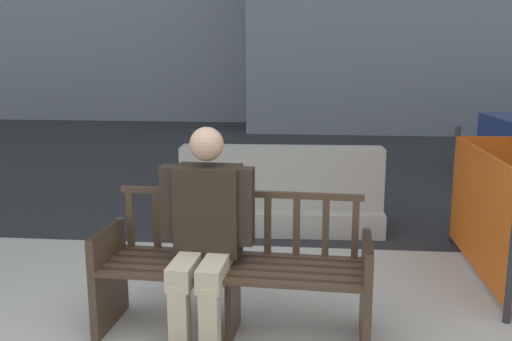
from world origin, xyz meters
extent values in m
cube|color=#28282B|center=(0.00, 8.70, 0.00)|extent=(120.00, 12.00, 0.01)
cube|color=#473323|center=(-0.73, 1.06, 0.33)|extent=(0.08, 0.51, 0.66)
cube|color=#473323|center=(0.91, 0.98, 0.33)|extent=(0.08, 0.51, 0.66)
cube|color=#473323|center=(0.09, 1.02, 0.22)|extent=(0.06, 0.33, 0.45)
cube|color=#473323|center=(0.07, 0.79, 0.45)|extent=(1.60, 0.16, 0.02)
cube|color=#473323|center=(0.08, 0.91, 0.45)|extent=(1.60, 0.16, 0.02)
cube|color=#473323|center=(0.09, 1.02, 0.45)|extent=(1.60, 0.16, 0.02)
cube|color=#473323|center=(0.09, 1.14, 0.45)|extent=(1.60, 0.16, 0.02)
cube|color=#473323|center=(0.10, 1.25, 0.45)|extent=(1.60, 0.16, 0.02)
cube|color=#473323|center=(0.10, 1.26, 0.86)|extent=(1.60, 0.12, 0.04)
cube|color=#473323|center=(-0.65, 1.30, 0.65)|extent=(0.05, 0.03, 0.38)
cube|color=#473323|center=(-0.46, 1.29, 0.65)|extent=(0.05, 0.03, 0.38)
cube|color=#473323|center=(-0.27, 1.28, 0.65)|extent=(0.05, 0.03, 0.38)
cube|color=#473323|center=(-0.09, 1.27, 0.65)|extent=(0.05, 0.03, 0.38)
cube|color=#473323|center=(0.10, 1.26, 0.65)|extent=(0.05, 0.03, 0.38)
cube|color=#473323|center=(0.29, 1.25, 0.65)|extent=(0.05, 0.03, 0.38)
cube|color=#473323|center=(0.47, 1.24, 0.65)|extent=(0.05, 0.03, 0.38)
cube|color=#473323|center=(0.66, 1.23, 0.65)|extent=(0.05, 0.03, 0.38)
cube|color=#473323|center=(0.85, 1.22, 0.65)|extent=(0.05, 0.03, 0.38)
cube|color=#473323|center=(-0.73, 1.05, 0.65)|extent=(0.07, 0.46, 0.03)
cube|color=#473323|center=(0.90, 0.96, 0.65)|extent=(0.07, 0.46, 0.03)
cube|color=#2D2319|center=(-0.07, 1.10, 0.79)|extent=(0.41, 0.26, 0.56)
sphere|color=tan|center=(-0.08, 1.08, 1.21)|extent=(0.21, 0.21, 0.21)
cube|color=#C6B793|center=(-0.18, 0.88, 0.48)|extent=(0.16, 0.45, 0.14)
cube|color=#C6B793|center=(0.00, 0.87, 0.48)|extent=(0.16, 0.45, 0.14)
cube|color=#C6B793|center=(-0.19, 0.71, 0.23)|extent=(0.12, 0.12, 0.45)
cube|color=#C6B793|center=(-0.01, 0.71, 0.23)|extent=(0.12, 0.12, 0.45)
cube|color=#2D2319|center=(-0.32, 1.08, 0.83)|extent=(0.10, 0.12, 0.48)
cube|color=#2D2319|center=(0.17, 1.06, 0.83)|extent=(0.10, 0.12, 0.48)
cube|color=#ADA89E|center=(0.27, 3.25, 0.12)|extent=(2.02, 0.75, 0.24)
cube|color=#ADA89E|center=(0.27, 3.25, 0.54)|extent=(2.01, 0.37, 0.60)
cylinder|color=#2D2D33|center=(1.87, 2.93, 0.55)|extent=(0.05, 0.05, 1.11)
cube|color=#E05B14|center=(1.87, 2.14, 0.55)|extent=(0.03, 1.59, 0.93)
camera|label=1|loc=(0.55, -2.30, 1.76)|focal=40.00mm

